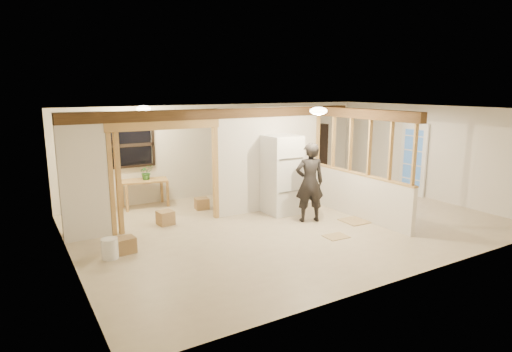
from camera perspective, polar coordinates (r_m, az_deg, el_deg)
floor at (r=9.59m, az=4.61°, el=-6.25°), size 9.00×6.50×0.01m
ceiling at (r=9.14m, az=4.86°, el=8.86°), size 9.00×6.50×0.01m
wall_back at (r=12.05m, az=-4.25°, el=3.56°), size 9.00×0.01×2.50m
wall_front at (r=6.96m, az=20.40°, el=-3.12°), size 9.00×0.01×2.50m
wall_left at (r=7.67m, az=-23.91°, el=-2.08°), size 0.01×6.50×2.50m
wall_right at (r=12.42m, az=21.96°, el=2.98°), size 0.01×6.50×2.50m
partition_left_stub at (r=8.89m, az=-22.00°, el=-0.15°), size 0.90×0.12×2.50m
partition_center at (r=10.38m, az=1.80°, el=2.28°), size 2.80×0.12×2.50m
doorway_frame at (r=9.30m, az=-11.86°, el=-0.01°), size 2.46×0.14×2.20m
header_beam_back at (r=9.67m, az=-4.23°, el=8.31°), size 7.00×0.18×0.22m
header_beam_right at (r=9.87m, az=13.89°, el=8.07°), size 0.18×3.30×0.22m
pony_wall at (r=10.15m, az=13.38°, el=-2.57°), size 0.12×3.20×1.00m
stud_partition at (r=9.94m, az=13.69°, el=3.93°), size 0.14×3.20×1.32m
window_back at (r=11.03m, az=-16.28°, el=3.95°), size 1.12×0.10×1.10m
french_door at (r=12.63m, az=20.22°, el=2.10°), size 0.12×0.86×2.00m
ceiling_dome_main at (r=8.93m, az=8.33°, el=8.59°), size 0.36×0.36×0.16m
ceiling_dome_util at (r=10.14m, az=-14.78°, el=8.68°), size 0.32×0.32×0.14m
hanging_bulb at (r=9.65m, az=-10.65°, el=6.95°), size 0.07×0.07×0.07m
refrigerator at (r=10.12m, az=3.45°, el=0.19°), size 0.77×0.74×1.86m
woman at (r=9.53m, az=7.16°, el=-0.85°), size 0.76×0.63×1.78m
work_table at (r=11.07m, az=-14.58°, el=-2.26°), size 1.20×0.77×0.70m
potted_plant at (r=10.97m, az=-14.42°, el=0.50°), size 0.36×0.32×0.37m
shop_vac at (r=9.53m, az=-22.87°, el=-5.53°), size 0.53×0.53×0.55m
bookshelf at (r=13.49m, az=7.62°, el=2.94°), size 0.92×0.31×1.84m
bucket at (r=8.00m, az=-18.91°, el=-9.14°), size 0.37×0.37×0.36m
box_util_a at (r=10.67m, az=-7.23°, el=-3.67°), size 0.35×0.31×0.27m
box_util_b at (r=9.61m, az=-11.98°, el=-5.46°), size 0.36×0.36×0.30m
box_front at (r=8.20m, az=-17.06°, el=-8.80°), size 0.38×0.32×0.29m
floor_panel_near at (r=9.91m, az=13.09°, el=-5.84°), size 0.58×0.58×0.02m
floor_panel_far at (r=8.84m, az=10.62°, el=-7.92°), size 0.48×0.39×0.01m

